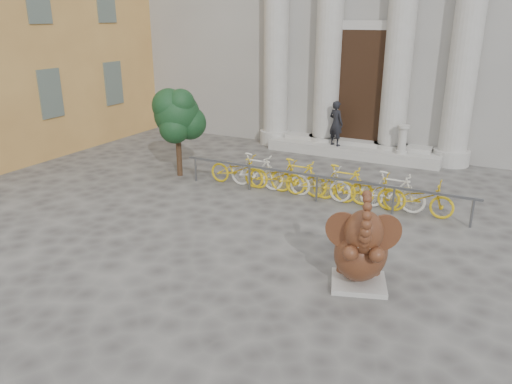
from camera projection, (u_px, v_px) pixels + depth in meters
The scene contains 7 objects.
ground at pixel (210, 270), 9.65m from camera, with size 80.00×80.00×0.00m, color #474442.
entrance_steps at pixel (353, 151), 17.47m from camera, with size 6.00×1.20×0.36m, color #A8A59E.
elephant_statue at pixel (361, 251), 8.84m from camera, with size 1.29×1.54×1.94m.
bike_rack at pixel (320, 181), 13.26m from camera, with size 8.00×0.53×1.00m.
tree at pixel (177, 116), 14.72m from camera, with size 1.54×1.40×2.67m.
pedestrian at pixel (336, 123), 17.19m from camera, with size 0.57×0.37×1.55m, color black.
balustrade_post at pixel (402, 140), 16.28m from camera, with size 0.39×0.39×0.95m.
Camera 1 is at (4.72, -7.23, 4.65)m, focal length 35.00 mm.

